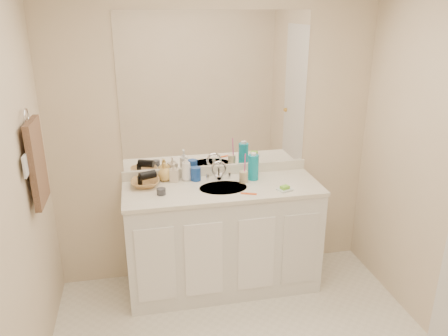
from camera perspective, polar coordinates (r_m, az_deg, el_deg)
The scene contains 23 objects.
wall_back at distance 3.51m, azimuth -1.08°, elevation 4.10°, with size 2.60×0.02×2.40m, color beige.
vanity_cabinet at distance 3.56m, azimuth -0.17°, elevation -9.22°, with size 1.50×0.55×0.85m, color white.
countertop at distance 3.36m, azimuth -0.17°, elevation -2.67°, with size 1.52×0.57×0.03m, color silver.
backsplash at distance 3.58m, azimuth -1.01°, elevation -0.28°, with size 1.52×0.03×0.08m, color silver.
sink_basin at distance 3.34m, azimuth -0.10°, elevation -2.76°, with size 0.37×0.37×0.02m, color beige.
faucet at distance 3.48m, azimuth -0.70°, elevation -0.61°, with size 0.02×0.02×0.11m, color silver.
mirror at distance 3.42m, azimuth -1.10°, elevation 9.88°, with size 1.48×0.01×1.20m, color white.
blue_mug at distance 3.46m, azimuth -3.70°, elevation -0.78°, with size 0.08×0.08×0.11m, color #153E96.
tan_cup at distance 3.43m, azimuth 2.56°, elevation -1.17°, with size 0.07×0.07×0.09m, color #C5B58B.
toothbrush at distance 3.39m, azimuth 2.75°, elevation 0.50°, with size 0.01×0.01×0.18m, color #E23B94.
mouthwash_bottle at distance 3.47m, azimuth 3.85°, elevation 0.09°, with size 0.09×0.09×0.20m, color #0E8EA8.
soap_dish at distance 3.32m, azimuth 7.93°, elevation -2.80°, with size 0.10×0.08×0.01m, color silver.
green_soap at distance 3.31m, azimuth 7.95°, elevation -2.51°, with size 0.06×0.05×0.02m, color #78CD32.
orange_comb at distance 3.23m, azimuth 3.25°, elevation -3.36°, with size 0.12×0.02×0.00m, color #E04B17.
dark_jar at distance 3.24m, azimuth -8.20°, elevation -3.06°, with size 0.07×0.07×0.05m, color #33343A.
soap_bottle_white at distance 3.46m, azimuth -4.97°, elevation -0.01°, with size 0.08×0.08×0.20m, color white.
soap_bottle_cream at distance 3.45m, azimuth -6.50°, elevation -0.57°, with size 0.07×0.07×0.15m, color beige.
soap_bottle_yellow at distance 3.48m, azimuth -7.71°, elevation -0.49°, with size 0.11×0.11×0.15m, color tan.
wicker_basket at distance 3.41m, azimuth -10.23°, elevation -1.94°, with size 0.22×0.22×0.05m, color #AA7A44.
hair_dryer at distance 3.38m, azimuth -9.96°, elevation -0.93°, with size 0.06×0.06×0.13m, color black.
towel_ring at distance 2.93m, azimuth -24.41°, elevation 6.14°, with size 0.11×0.11×0.01m, color silver.
hand_towel at distance 3.00m, azimuth -23.23°, elevation 0.63°, with size 0.04×0.32×0.55m, color #453125.
switch_plate at distance 2.81m, azimuth -24.52°, elevation 0.22°, with size 0.01×0.09×0.13m, color silver.
Camera 1 is at (-0.62, -2.01, 2.17)m, focal length 35.00 mm.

